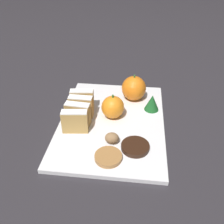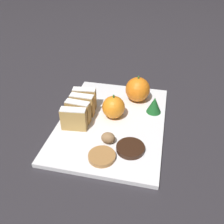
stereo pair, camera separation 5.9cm
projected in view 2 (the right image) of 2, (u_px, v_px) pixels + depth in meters
The scene contains 12 objects.
ground_plane at pixel (112, 124), 0.73m from camera, with size 6.00×6.00×0.00m, color #28262B.
serving_platter at pixel (112, 122), 0.73m from camera, with size 0.30×0.41×0.01m.
stollen_slice_front at pixel (74, 119), 0.68m from camera, with size 0.07×0.03×0.07m.
stollen_slice_second at pixel (78, 112), 0.70m from camera, with size 0.07×0.03×0.07m.
stollen_slice_third at pixel (82, 105), 0.73m from camera, with size 0.07×0.02×0.07m.
stollen_slice_fourth at pixel (85, 98), 0.76m from camera, with size 0.07×0.03×0.07m.
orange_near at pixel (138, 89), 0.79m from camera, with size 0.08×0.08×0.09m.
orange_far at pixel (114, 107), 0.72m from camera, with size 0.07×0.07×0.07m.
walnut at pixel (108, 138), 0.64m from camera, with size 0.04×0.03×0.03m.
chocolate_cookie at pixel (130, 148), 0.62m from camera, with size 0.07×0.07×0.01m.
gingerbread_cookie at pixel (102, 156), 0.60m from camera, with size 0.07×0.07×0.01m.
evergreen_sprig at pixel (154, 105), 0.74m from camera, with size 0.04×0.04×0.05m.
Camera 2 is at (0.12, -0.56, 0.45)m, focal length 40.00 mm.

